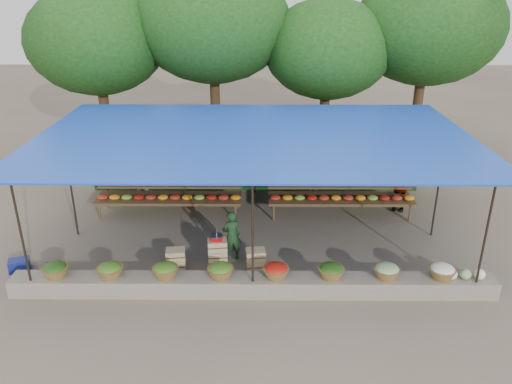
{
  "coord_description": "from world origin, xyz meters",
  "views": [
    {
      "loc": [
        0.13,
        -12.03,
        6.35
      ],
      "look_at": [
        0.05,
        0.2,
        1.18
      ],
      "focal_mm": 35.0,
      "sensor_mm": 36.0,
      "label": 1
    }
  ],
  "objects_px": {
    "blue_crate_back": "(54,271)",
    "crate_counter": "(217,257)",
    "blue_crate_front": "(19,265)",
    "vendor_seated": "(232,236)",
    "weighing_scale": "(217,238)"
  },
  "relations": [
    {
      "from": "crate_counter",
      "to": "vendor_seated",
      "type": "distance_m",
      "value": 0.66
    },
    {
      "from": "blue_crate_front",
      "to": "weighing_scale",
      "type": "bearing_deg",
      "value": -20.31
    },
    {
      "from": "blue_crate_front",
      "to": "blue_crate_back",
      "type": "distance_m",
      "value": 0.96
    },
    {
      "from": "weighing_scale",
      "to": "crate_counter",
      "type": "bearing_deg",
      "value": 180.0
    },
    {
      "from": "crate_counter",
      "to": "blue_crate_front",
      "type": "relative_size",
      "value": 5.19
    },
    {
      "from": "blue_crate_front",
      "to": "vendor_seated",
      "type": "bearing_deg",
      "value": -15.29
    },
    {
      "from": "crate_counter",
      "to": "blue_crate_front",
      "type": "distance_m",
      "value": 4.7
    },
    {
      "from": "weighing_scale",
      "to": "vendor_seated",
      "type": "distance_m",
      "value": 0.58
    },
    {
      "from": "crate_counter",
      "to": "blue_crate_back",
      "type": "relative_size",
      "value": 5.33
    },
    {
      "from": "crate_counter",
      "to": "blue_crate_front",
      "type": "height_order",
      "value": "crate_counter"
    },
    {
      "from": "blue_crate_front",
      "to": "blue_crate_back",
      "type": "xyz_separation_m",
      "value": [
        0.93,
        -0.25,
        -0.0
      ]
    },
    {
      "from": "crate_counter",
      "to": "blue_crate_back",
      "type": "xyz_separation_m",
      "value": [
        -3.77,
        -0.34,
        -0.18
      ]
    },
    {
      "from": "weighing_scale",
      "to": "blue_crate_front",
      "type": "height_order",
      "value": "weighing_scale"
    },
    {
      "from": "blue_crate_back",
      "to": "crate_counter",
      "type": "bearing_deg",
      "value": 8.4
    },
    {
      "from": "blue_crate_back",
      "to": "weighing_scale",
      "type": "bearing_deg",
      "value": 8.38
    }
  ]
}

